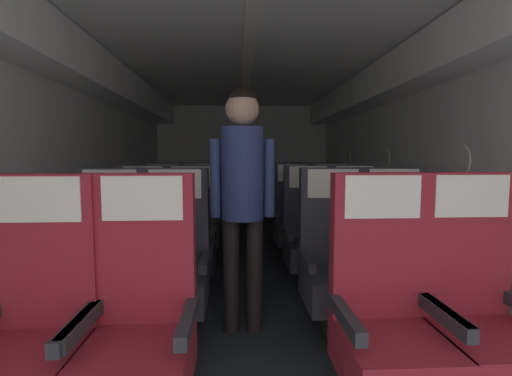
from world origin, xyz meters
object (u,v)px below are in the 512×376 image
at_px(seat_a_left_window, 34,330).
at_px(seat_e_right_aisle, 316,209).
at_px(seat_b_left_window, 108,267).
at_px(seat_d_right_aisle, 332,220).
at_px(seat_e_left_aisle, 207,210).
at_px(seat_a_left_aisle, 141,325).
at_px(seat_b_right_aisle, 397,262).
at_px(seat_d_right_window, 294,220).
at_px(seat_a_right_aisle, 478,316).
at_px(seat_d_left_aisle, 200,221).
at_px(flight_attendant, 243,183).
at_px(seat_b_right_window, 335,264).
at_px(seat_c_left_aisle, 190,237).
at_px(seat_c_right_aisle, 356,235).
at_px(seat_e_right_window, 284,209).
at_px(seat_a_right_window, 387,319).
at_px(seat_d_left_window, 162,221).
at_px(seat_c_right_window, 309,236).
at_px(seat_b_left_aisle, 175,266).
at_px(seat_e_left_window, 174,210).

xyz_separation_m(seat_a_left_window, seat_e_right_aisle, (1.97, 3.39, 0.00)).
height_order(seat_b_left_window, seat_e_right_aisle, same).
height_order(seat_d_right_aisle, seat_e_left_aisle, same).
bearing_deg(seat_a_left_aisle, seat_a_left_window, -177.54).
distance_m(seat_b_right_aisle, seat_d_right_window, 1.76).
relative_size(seat_a_right_aisle, seat_d_left_aisle, 1.00).
height_order(seat_a_left_window, flight_attendant, flight_attendant).
xyz_separation_m(seat_a_left_aisle, seat_b_left_window, (-0.44, 0.85, 0.00)).
bearing_deg(seat_d_right_window, seat_b_right_window, -89.73).
bearing_deg(seat_b_right_aisle, seat_d_right_window, 104.85).
bearing_deg(seat_b_right_aisle, seat_c_left_aisle, 151.03).
bearing_deg(seat_b_right_window, seat_e_left_aisle, 113.02).
distance_m(seat_e_left_aisle, seat_e_right_aisle, 1.52).
height_order(seat_b_left_window, seat_c_right_aisle, same).
distance_m(seat_a_left_aisle, seat_d_right_window, 2.77).
height_order(seat_d_right_aisle, seat_e_right_window, same).
bearing_deg(seat_a_left_aisle, seat_c_left_aisle, 90.23).
relative_size(seat_c_left_aisle, seat_d_right_aisle, 1.00).
xyz_separation_m(seat_d_left_aisle, seat_d_right_aisle, (1.54, -0.02, 0.00)).
distance_m(seat_a_right_window, seat_d_left_window, 2.98).
bearing_deg(seat_d_right_window, seat_d_left_window, 179.78).
xyz_separation_m(seat_d_right_window, flight_attendant, (-0.62, -1.69, 0.56)).
relative_size(seat_a_left_aisle, seat_b_right_window, 1.00).
distance_m(seat_a_left_window, seat_c_left_aisle, 1.77).
xyz_separation_m(seat_a_right_aisle, seat_b_right_window, (-0.44, 0.83, 0.00)).
relative_size(seat_b_right_window, seat_e_right_aisle, 1.00).
bearing_deg(seat_c_right_aisle, seat_a_right_window, -104.64).
xyz_separation_m(seat_a_right_aisle, seat_b_right_aisle, (0.01, 0.84, 0.00)).
distance_m(seat_a_right_aisle, seat_c_right_window, 1.73).
bearing_deg(seat_b_right_window, seat_d_right_window, 90.27).
xyz_separation_m(seat_b_left_window, seat_e_right_aisle, (1.97, 2.53, 0.00)).
relative_size(seat_b_left_aisle, seat_d_right_window, 1.00).
xyz_separation_m(seat_b_right_window, seat_d_left_window, (-1.53, 1.72, 0.00)).
xyz_separation_m(seat_b_left_aisle, seat_d_left_aisle, (-0.00, 1.70, 0.00)).
height_order(seat_d_left_aisle, seat_e_right_window, same).
distance_m(seat_a_right_aisle, seat_a_right_window, 0.43).
bearing_deg(seat_d_left_aisle, seat_a_left_window, -99.63).
bearing_deg(seat_e_right_window, seat_a_left_aisle, -107.77).
distance_m(seat_a_left_aisle, seat_c_left_aisle, 1.70).
bearing_deg(seat_b_left_window, seat_d_right_window, 48.13).
height_order(seat_a_left_aisle, seat_b_left_aisle, same).
relative_size(seat_a_left_aisle, seat_e_right_window, 1.00).
bearing_deg(seat_a_right_aisle, seat_c_left_aisle, 132.13).
bearing_deg(seat_d_left_window, seat_c_right_window, -29.68).
bearing_deg(seat_c_left_aisle, seat_c_right_window, -1.06).
xyz_separation_m(seat_b_right_window, seat_c_right_window, (-0.00, 0.85, 0.00)).
height_order(seat_d_right_window, seat_e_right_aisle, same).
bearing_deg(seat_a_left_aisle, seat_e_left_window, 97.53).
relative_size(seat_b_left_window, seat_e_right_aisle, 1.00).
bearing_deg(seat_c_right_aisle, seat_a_right_aisle, -90.42).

